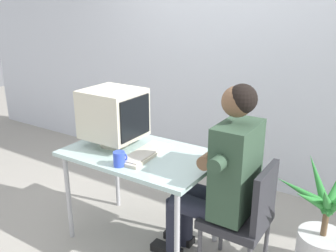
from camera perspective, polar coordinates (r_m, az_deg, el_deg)
ground_plane at (r=3.04m, az=-3.99°, el=-17.17°), size 12.00×12.00×0.00m
wall_back at (r=3.57m, az=13.51°, el=13.74°), size 8.00×0.10×3.00m
desk at (r=2.70m, az=-4.31°, el=-5.47°), size 1.11×0.69×0.74m
crt_monitor at (r=2.76m, az=-8.54°, el=1.88°), size 0.42×0.38×0.43m
keyboard at (r=2.62m, az=-3.64°, el=-4.30°), size 0.19×0.48×0.03m
office_chair at (r=2.48m, az=11.94°, el=-13.47°), size 0.40×0.40×0.83m
person_seated at (r=2.42m, az=8.39°, el=-7.63°), size 0.70×0.58×1.33m
potted_plant at (r=2.75m, az=23.29°, el=-14.82°), size 0.69×0.61×0.81m
desk_mug at (r=2.46m, az=-7.62°, el=-5.12°), size 0.08×0.09×0.10m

